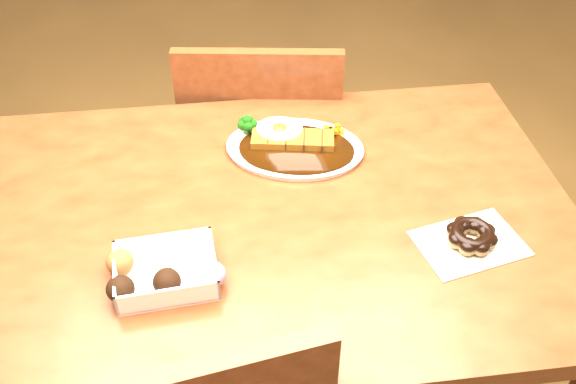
{
  "coord_description": "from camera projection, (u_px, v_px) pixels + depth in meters",
  "views": [
    {
      "loc": [
        -0.07,
        -0.9,
        1.58
      ],
      "look_at": [
        0.04,
        -0.02,
        0.81
      ],
      "focal_mm": 40.0,
      "sensor_mm": 36.0,
      "label": 1
    }
  ],
  "objects": [
    {
      "name": "table",
      "position": [
        265.0,
        248.0,
        1.29
      ],
      "size": [
        1.2,
        0.8,
        0.75
      ],
      "color": "#542510",
      "rests_on": "ground"
    },
    {
      "name": "chair_far",
      "position": [
        264.0,
        154.0,
        1.81
      ],
      "size": [
        0.48,
        0.48,
        0.87
      ],
      "rotation": [
        0.0,
        0.0,
        3.0
      ],
      "color": "#542510",
      "rests_on": "ground"
    },
    {
      "name": "katsu_curry_plate",
      "position": [
        293.0,
        144.0,
        1.37
      ],
      "size": [
        0.33,
        0.27,
        0.06
      ],
      "rotation": [
        0.0,
        0.0,
        -0.25
      ],
      "color": "white",
      "rests_on": "table"
    },
    {
      "name": "donut_box",
      "position": [
        163.0,
        271.0,
        1.08
      ],
      "size": [
        0.2,
        0.15,
        0.05
      ],
      "rotation": [
        0.0,
        0.0,
        0.08
      ],
      "color": "white",
      "rests_on": "table"
    },
    {
      "name": "pon_de_ring",
      "position": [
        471.0,
        236.0,
        1.15
      ],
      "size": [
        0.21,
        0.17,
        0.04
      ],
      "rotation": [
        0.0,
        0.0,
        0.23
      ],
      "color": "silver",
      "rests_on": "table"
    }
  ]
}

